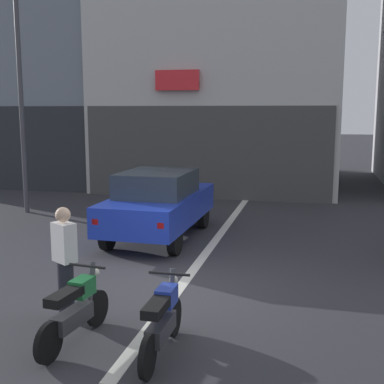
{
  "coord_description": "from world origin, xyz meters",
  "views": [
    {
      "loc": [
        2.14,
        -7.88,
        3.05
      ],
      "look_at": [
        -0.21,
        2.0,
        1.4
      ],
      "focal_mm": 47.19,
      "sensor_mm": 36.0,
      "label": 1
    }
  ],
  "objects_px": {
    "car_blue_crossing_near": "(159,202)",
    "motorcycle_green_row_leftmost": "(75,310)",
    "car_red_down_street": "(283,163)",
    "person_by_motorcycles": "(65,262)",
    "street_lamp": "(19,66)",
    "motorcycle_blue_row_left_mid": "(162,320)"
  },
  "relations": [
    {
      "from": "car_red_down_street",
      "to": "person_by_motorcycles",
      "type": "distance_m",
      "value": 14.96
    },
    {
      "from": "motorcycle_green_row_leftmost",
      "to": "motorcycle_blue_row_left_mid",
      "type": "height_order",
      "value": "same"
    },
    {
      "from": "car_blue_crossing_near",
      "to": "car_red_down_street",
      "type": "relative_size",
      "value": 0.97
    },
    {
      "from": "car_blue_crossing_near",
      "to": "person_by_motorcycles",
      "type": "distance_m",
      "value": 4.81
    },
    {
      "from": "car_red_down_street",
      "to": "person_by_motorcycles",
      "type": "bearing_deg",
      "value": -98.81
    },
    {
      "from": "car_red_down_street",
      "to": "motorcycle_green_row_leftmost",
      "type": "bearing_deg",
      "value": -96.57
    },
    {
      "from": "car_red_down_street",
      "to": "person_by_motorcycles",
      "type": "relative_size",
      "value": 2.54
    },
    {
      "from": "person_by_motorcycles",
      "to": "motorcycle_blue_row_left_mid",
      "type": "bearing_deg",
      "value": -24.47
    },
    {
      "from": "street_lamp",
      "to": "motorcycle_blue_row_left_mid",
      "type": "relative_size",
      "value": 4.26
    },
    {
      "from": "street_lamp",
      "to": "motorcycle_blue_row_left_mid",
      "type": "xyz_separation_m",
      "value": [
        6.6,
        -7.7,
        -3.85
      ]
    },
    {
      "from": "motorcycle_green_row_leftmost",
      "to": "street_lamp",
      "type": "bearing_deg",
      "value": 125.13
    },
    {
      "from": "street_lamp",
      "to": "motorcycle_green_row_leftmost",
      "type": "xyz_separation_m",
      "value": [
        5.38,
        -7.65,
        -3.85
      ]
    },
    {
      "from": "motorcycle_blue_row_left_mid",
      "to": "person_by_motorcycles",
      "type": "distance_m",
      "value": 1.93
    },
    {
      "from": "motorcycle_green_row_leftmost",
      "to": "person_by_motorcycles",
      "type": "xyz_separation_m",
      "value": [
        -0.5,
        0.73,
        0.4
      ]
    },
    {
      "from": "motorcycle_green_row_leftmost",
      "to": "motorcycle_blue_row_left_mid",
      "type": "bearing_deg",
      "value": -2.6
    },
    {
      "from": "street_lamp",
      "to": "motorcycle_green_row_leftmost",
      "type": "bearing_deg",
      "value": -54.87
    },
    {
      "from": "car_blue_crossing_near",
      "to": "street_lamp",
      "type": "xyz_separation_m",
      "value": [
        -4.84,
        2.11,
        3.42
      ]
    },
    {
      "from": "car_red_down_street",
      "to": "motorcycle_green_row_leftmost",
      "type": "height_order",
      "value": "car_red_down_street"
    },
    {
      "from": "car_blue_crossing_near",
      "to": "motorcycle_green_row_leftmost",
      "type": "relative_size",
      "value": 2.48
    },
    {
      "from": "car_red_down_street",
      "to": "person_by_motorcycles",
      "type": "xyz_separation_m",
      "value": [
        -2.29,
        -14.79,
        -0.03
      ]
    },
    {
      "from": "motorcycle_green_row_leftmost",
      "to": "motorcycle_blue_row_left_mid",
      "type": "relative_size",
      "value": 1.0
    },
    {
      "from": "car_red_down_street",
      "to": "motorcycle_green_row_leftmost",
      "type": "relative_size",
      "value": 2.55
    }
  ]
}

